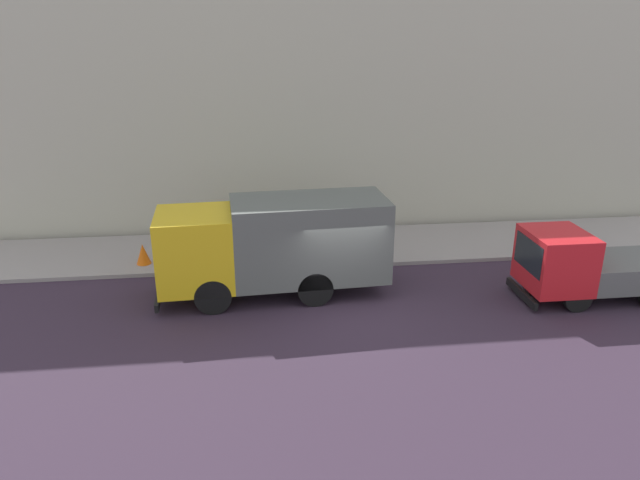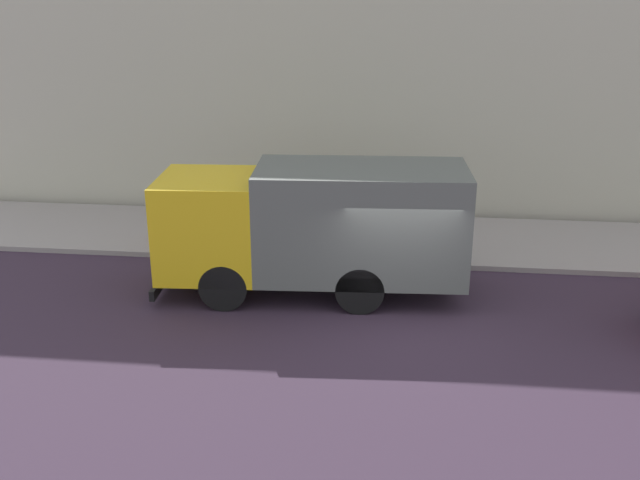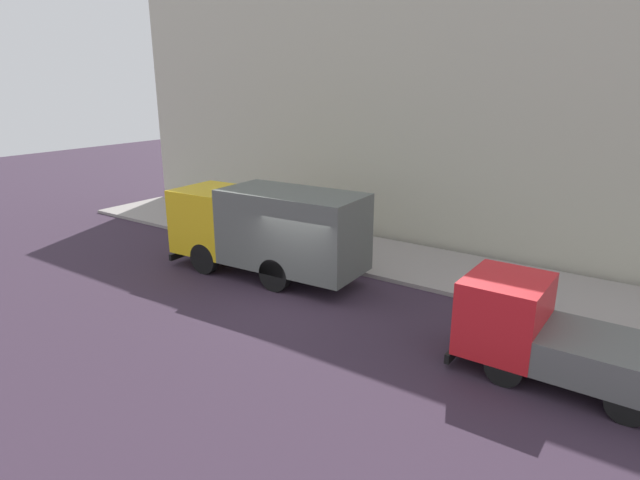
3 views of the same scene
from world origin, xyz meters
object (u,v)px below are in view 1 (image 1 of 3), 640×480
at_px(small_flatbed_truck, 595,266).
at_px(traffic_cone_orange, 143,254).
at_px(large_utility_truck, 275,243).
at_px(pedestrian_walking, 186,230).

distance_m(small_flatbed_truck, traffic_cone_orange, 15.03).
bearing_deg(large_utility_truck, traffic_cone_orange, 55.72).
bearing_deg(pedestrian_walking, large_utility_truck, -50.78).
height_order(large_utility_truck, traffic_cone_orange, large_utility_truck).
xyz_separation_m(large_utility_truck, traffic_cone_orange, (2.74, 4.58, -1.23)).
xyz_separation_m(large_utility_truck, pedestrian_walking, (3.55, 3.12, -0.69)).
bearing_deg(traffic_cone_orange, pedestrian_walking, -61.04).
xyz_separation_m(small_flatbed_truck, traffic_cone_orange, (4.11, 14.45, -0.53)).
distance_m(large_utility_truck, traffic_cone_orange, 5.48).
relative_size(large_utility_truck, traffic_cone_orange, 9.99).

